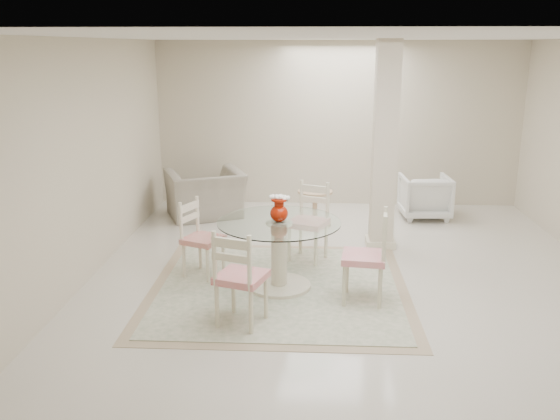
{
  "coord_description": "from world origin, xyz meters",
  "views": [
    {
      "loc": [
        -0.47,
        -6.35,
        2.62
      ],
      "look_at": [
        -0.79,
        -0.02,
        0.85
      ],
      "focal_mm": 38.0,
      "sensor_mm": 36.0,
      "label": 1
    }
  ],
  "objects_px": {
    "dining_chair_north": "(310,216)",
    "armchair_white": "(425,197)",
    "dining_chair_south": "(238,271)",
    "dining_chair_east": "(371,250)",
    "side_table": "(315,209)",
    "column": "(385,147)",
    "dining_table": "(279,255)",
    "red_vase": "(279,209)",
    "recliner_taupe": "(205,194)",
    "dining_chair_west": "(198,233)"
  },
  "relations": [
    {
      "from": "dining_chair_north",
      "to": "dining_chair_west",
      "type": "distance_m",
      "value": 1.44
    },
    {
      "from": "red_vase",
      "to": "dining_chair_south",
      "type": "relative_size",
      "value": 0.28
    },
    {
      "from": "column",
      "to": "dining_chair_south",
      "type": "bearing_deg",
      "value": -123.17
    },
    {
      "from": "dining_table",
      "to": "dining_chair_west",
      "type": "height_order",
      "value": "dining_chair_west"
    },
    {
      "from": "dining_chair_west",
      "to": "recliner_taupe",
      "type": "relative_size",
      "value": 0.88
    },
    {
      "from": "dining_chair_east",
      "to": "dining_chair_west",
      "type": "bearing_deg",
      "value": -101.58
    },
    {
      "from": "dining_chair_north",
      "to": "armchair_white",
      "type": "relative_size",
      "value": 1.45
    },
    {
      "from": "dining_chair_south",
      "to": "recliner_taupe",
      "type": "height_order",
      "value": "dining_chair_south"
    },
    {
      "from": "dining_table",
      "to": "dining_chair_east",
      "type": "distance_m",
      "value": 1.04
    },
    {
      "from": "red_vase",
      "to": "recliner_taupe",
      "type": "distance_m",
      "value": 3.13
    },
    {
      "from": "dining_chair_west",
      "to": "red_vase",
      "type": "bearing_deg",
      "value": -85.3
    },
    {
      "from": "dining_chair_south",
      "to": "recliner_taupe",
      "type": "distance_m",
      "value": 3.89
    },
    {
      "from": "dining_table",
      "to": "side_table",
      "type": "bearing_deg",
      "value": 80.32
    },
    {
      "from": "dining_table",
      "to": "side_table",
      "type": "xyz_separation_m",
      "value": [
        0.41,
        2.41,
        -0.15
      ]
    },
    {
      "from": "red_vase",
      "to": "armchair_white",
      "type": "height_order",
      "value": "red_vase"
    },
    {
      "from": "column",
      "to": "dining_chair_south",
      "type": "height_order",
      "value": "column"
    },
    {
      "from": "column",
      "to": "recliner_taupe",
      "type": "bearing_deg",
      "value": 153.88
    },
    {
      "from": "dining_table",
      "to": "dining_chair_south",
      "type": "distance_m",
      "value": 1.04
    },
    {
      "from": "dining_chair_west",
      "to": "armchair_white",
      "type": "height_order",
      "value": "dining_chair_west"
    },
    {
      "from": "column",
      "to": "dining_chair_south",
      "type": "distance_m",
      "value": 3.07
    },
    {
      "from": "dining_table",
      "to": "red_vase",
      "type": "relative_size",
      "value": 4.49
    },
    {
      "from": "dining_chair_north",
      "to": "recliner_taupe",
      "type": "distance_m",
      "value": 2.47
    },
    {
      "from": "column",
      "to": "dining_chair_west",
      "type": "height_order",
      "value": "column"
    },
    {
      "from": "dining_chair_north",
      "to": "dining_chair_west",
      "type": "relative_size",
      "value": 1.08
    },
    {
      "from": "dining_chair_north",
      "to": "side_table",
      "type": "distance_m",
      "value": 1.48
    },
    {
      "from": "dining_chair_south",
      "to": "armchair_white",
      "type": "height_order",
      "value": "dining_chair_south"
    },
    {
      "from": "dining_table",
      "to": "armchair_white",
      "type": "xyz_separation_m",
      "value": [
        2.13,
        2.93,
        -0.06
      ]
    },
    {
      "from": "dining_chair_east",
      "to": "side_table",
      "type": "height_order",
      "value": "dining_chair_east"
    },
    {
      "from": "column",
      "to": "dining_table",
      "type": "relative_size",
      "value": 2.01
    },
    {
      "from": "dining_table",
      "to": "red_vase",
      "type": "xyz_separation_m",
      "value": [
        0.0,
        0.0,
        0.52
      ]
    },
    {
      "from": "recliner_taupe",
      "to": "column",
      "type": "bearing_deg",
      "value": 131.02
    },
    {
      "from": "dining_chair_east",
      "to": "red_vase",
      "type": "bearing_deg",
      "value": -101.2
    },
    {
      "from": "dining_chair_east",
      "to": "column",
      "type": "bearing_deg",
      "value": 177.55
    },
    {
      "from": "dining_table",
      "to": "armchair_white",
      "type": "relative_size",
      "value": 1.8
    },
    {
      "from": "armchair_white",
      "to": "red_vase",
      "type": "bearing_deg",
      "value": 51.05
    },
    {
      "from": "red_vase",
      "to": "dining_chair_east",
      "type": "relative_size",
      "value": 0.27
    },
    {
      "from": "armchair_white",
      "to": "side_table",
      "type": "distance_m",
      "value": 1.79
    },
    {
      "from": "dining_chair_south",
      "to": "armchair_white",
      "type": "relative_size",
      "value": 1.45
    },
    {
      "from": "dining_table",
      "to": "dining_chair_north",
      "type": "height_order",
      "value": "dining_chair_north"
    },
    {
      "from": "red_vase",
      "to": "dining_chair_north",
      "type": "distance_m",
      "value": 1.07
    },
    {
      "from": "dining_chair_east",
      "to": "side_table",
      "type": "relative_size",
      "value": 2.05
    },
    {
      "from": "red_vase",
      "to": "recliner_taupe",
      "type": "height_order",
      "value": "red_vase"
    },
    {
      "from": "recliner_taupe",
      "to": "armchair_white",
      "type": "relative_size",
      "value": 1.52
    },
    {
      "from": "dining_chair_north",
      "to": "side_table",
      "type": "bearing_deg",
      "value": 109.49
    },
    {
      "from": "red_vase",
      "to": "dining_table",
      "type": "bearing_deg",
      "value": -95.71
    },
    {
      "from": "dining_chair_east",
      "to": "dining_chair_north",
      "type": "bearing_deg",
      "value": -146.53
    },
    {
      "from": "dining_chair_west",
      "to": "recliner_taupe",
      "type": "xyz_separation_m",
      "value": [
        -0.35,
        2.46,
        -0.16
      ]
    },
    {
      "from": "dining_chair_south",
      "to": "dining_chair_east",
      "type": "bearing_deg",
      "value": -135.1
    },
    {
      "from": "dining_chair_north",
      "to": "dining_chair_west",
      "type": "bearing_deg",
      "value": -132.1
    },
    {
      "from": "dining_chair_east",
      "to": "dining_chair_north",
      "type": "height_order",
      "value": "dining_chair_east"
    }
  ]
}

